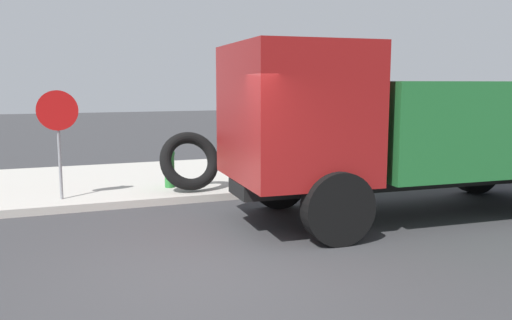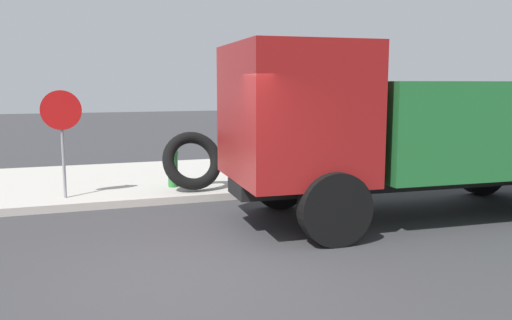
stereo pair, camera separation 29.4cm
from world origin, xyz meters
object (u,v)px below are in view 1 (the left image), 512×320
Objects in this scene: fire_hydrant at (170,166)px; loose_tire at (190,161)px; dump_truck_green at (414,126)px; stop_sign at (58,124)px.

loose_tire reaches higher than fire_hydrant.
fire_hydrant is 0.61m from loose_tire.
stop_sign is at bearing 153.76° from dump_truck_green.
dump_truck_green is at bearing -26.24° from stop_sign.
loose_tire is at bearing -1.27° from stop_sign.
loose_tire is 4.52m from dump_truck_green.
dump_truck_green reaches higher than loose_tire.
stop_sign reaches higher than fire_hydrant.
fire_hydrant is 0.12× the size of dump_truck_green.
fire_hydrant is 5.11m from dump_truck_green.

